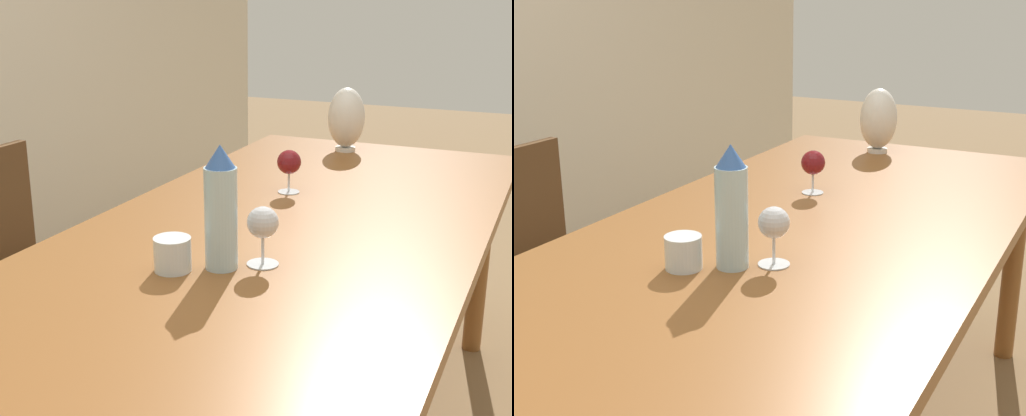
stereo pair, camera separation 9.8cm
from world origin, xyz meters
The scene contains 7 objects.
dining_table centered at (0.00, 0.00, 0.69)m, with size 2.94×0.99×0.75m.
water_bottle centered at (0.07, 0.02, 0.88)m, with size 0.07×0.07×0.28m.
water_tumbler centered at (0.01, 0.11, 0.79)m, with size 0.08×0.08×0.08m.
vase centered at (1.31, 0.12, 0.87)m, with size 0.14×0.14×0.24m.
wine_glass_2 centered at (0.12, -0.06, 0.84)m, with size 0.07×0.07×0.13m.
wine_glass_4 centered at (0.69, 0.11, 0.84)m, with size 0.07×0.07×0.13m.
chair_far centered at (0.35, 0.85, 0.48)m, with size 0.44×0.44×0.86m.
Camera 1 is at (-1.23, -0.64, 1.34)m, focal length 50.00 mm.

